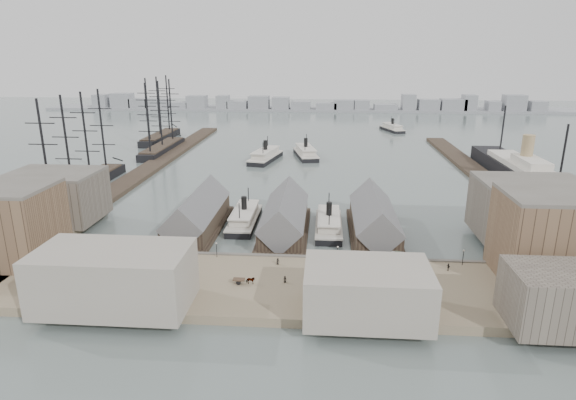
# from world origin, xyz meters

# --- Properties ---
(ground) EXTENTS (900.00, 900.00, 0.00)m
(ground) POSITION_xyz_m (0.00, 0.00, 0.00)
(ground) COLOR #556260
(ground) RESTS_ON ground
(quay) EXTENTS (180.00, 30.00, 2.00)m
(quay) POSITION_xyz_m (0.00, -20.00, 1.00)
(quay) COLOR #7B6B53
(quay) RESTS_ON ground
(seawall) EXTENTS (180.00, 1.20, 2.30)m
(seawall) POSITION_xyz_m (0.00, -5.20, 1.15)
(seawall) COLOR #59544C
(seawall) RESTS_ON ground
(west_wharf) EXTENTS (10.00, 220.00, 1.60)m
(west_wharf) POSITION_xyz_m (-68.00, 100.00, 0.80)
(west_wharf) COLOR #2D231C
(west_wharf) RESTS_ON ground
(east_wharf) EXTENTS (10.00, 180.00, 1.60)m
(east_wharf) POSITION_xyz_m (78.00, 90.00, 0.80)
(east_wharf) COLOR #2D231C
(east_wharf) RESTS_ON ground
(ferry_shed_west) EXTENTS (14.00, 42.00, 12.60)m
(ferry_shed_west) POSITION_xyz_m (-26.00, 16.88, 4.64)
(ferry_shed_west) COLOR #2D231C
(ferry_shed_west) RESTS_ON ground
(ferry_shed_center) EXTENTS (14.00, 42.00, 12.60)m
(ferry_shed_center) POSITION_xyz_m (0.00, 16.88, 4.64)
(ferry_shed_center) COLOR #2D231C
(ferry_shed_center) RESTS_ON ground
(ferry_shed_east) EXTENTS (14.00, 42.00, 12.60)m
(ferry_shed_east) POSITION_xyz_m (26.00, 16.88, 4.64)
(ferry_shed_east) COLOR #2D231C
(ferry_shed_east) RESTS_ON ground
(warehouse_west_back) EXTENTS (26.00, 20.00, 14.00)m
(warehouse_west_back) POSITION_xyz_m (-70.00, 18.00, 9.00)
(warehouse_west_back) COLOR #60564C
(warehouse_west_back) RESTS_ON west_land
(warehouse_east_front) EXTENTS (30.00, 18.00, 19.00)m
(warehouse_east_front) POSITION_xyz_m (66.00, -12.00, 11.50)
(warehouse_east_front) COLOR brown
(warehouse_east_front) RESTS_ON east_land
(warehouse_east_back) EXTENTS (28.00, 20.00, 15.00)m
(warehouse_east_back) POSITION_xyz_m (68.00, 15.00, 9.50)
(warehouse_east_back) COLOR #60564C
(warehouse_east_back) RESTS_ON east_land
(street_bldg_center) EXTENTS (24.00, 16.00, 10.00)m
(street_bldg_center) POSITION_xyz_m (20.00, -32.00, 7.00)
(street_bldg_center) COLOR gray
(street_bldg_center) RESTS_ON quay
(street_bldg_west) EXTENTS (30.00, 16.00, 12.00)m
(street_bldg_west) POSITION_xyz_m (-30.00, -32.00, 8.00)
(street_bldg_west) COLOR gray
(street_bldg_west) RESTS_ON quay
(street_bldg_east) EXTENTS (18.00, 14.00, 11.00)m
(street_bldg_east) POSITION_xyz_m (55.00, -33.00, 7.50)
(street_bldg_east) COLOR #60564C
(street_bldg_east) RESTS_ON quay
(lamp_post_far_w) EXTENTS (0.44, 0.44, 3.92)m
(lamp_post_far_w) POSITION_xyz_m (-45.00, -7.00, 4.71)
(lamp_post_far_w) COLOR black
(lamp_post_far_w) RESTS_ON quay
(lamp_post_near_w) EXTENTS (0.44, 0.44, 3.92)m
(lamp_post_near_w) POSITION_xyz_m (-15.00, -7.00, 4.71)
(lamp_post_near_w) COLOR black
(lamp_post_near_w) RESTS_ON quay
(lamp_post_near_e) EXTENTS (0.44, 0.44, 3.92)m
(lamp_post_near_e) POSITION_xyz_m (15.00, -7.00, 4.71)
(lamp_post_near_e) COLOR black
(lamp_post_near_e) RESTS_ON quay
(lamp_post_far_e) EXTENTS (0.44, 0.44, 3.92)m
(lamp_post_far_e) POSITION_xyz_m (45.00, -7.00, 4.71)
(lamp_post_far_e) COLOR black
(lamp_post_far_e) RESTS_ON quay
(far_shore) EXTENTS (500.00, 40.00, 15.72)m
(far_shore) POSITION_xyz_m (-2.07, 334.14, 3.91)
(far_shore) COLOR gray
(far_shore) RESTS_ON ground
(ferry_docked_west) EXTENTS (7.89, 26.28, 9.39)m
(ferry_docked_west) POSITION_xyz_m (-13.00, 23.10, 2.20)
(ferry_docked_west) COLOR black
(ferry_docked_west) RESTS_ON ground
(ferry_docked_east) EXTENTS (7.79, 25.96, 9.27)m
(ferry_docked_east) POSITION_xyz_m (13.00, 19.64, 2.17)
(ferry_docked_east) COLOR black
(ferry_docked_east) RESTS_ON ground
(ferry_open_near) EXTENTS (15.20, 31.27, 10.73)m
(ferry_open_near) POSITION_xyz_m (-17.66, 115.16, 2.51)
(ferry_open_near) COLOR black
(ferry_open_near) RESTS_ON ground
(ferry_open_mid) EXTENTS (14.80, 30.14, 10.34)m
(ferry_open_mid) POSITION_xyz_m (1.73, 125.27, 2.42)
(ferry_open_mid) COLOR black
(ferry_open_mid) RESTS_ON ground
(ferry_open_far) EXTENTS (15.18, 26.67, 9.13)m
(ferry_open_far) POSITION_xyz_m (56.94, 215.65, 2.14)
(ferry_open_far) COLOR black
(ferry_open_far) RESTS_ON ground
(sailing_ship_near) EXTENTS (8.98, 61.87, 36.92)m
(sailing_ship_near) POSITION_xyz_m (-81.75, 56.27, 2.71)
(sailing_ship_near) COLOR black
(sailing_ship_near) RESTS_ON ground
(sailing_ship_mid) EXTENTS (9.07, 52.42, 37.30)m
(sailing_ship_mid) POSITION_xyz_m (-75.05, 131.56, 2.67)
(sailing_ship_mid) COLOR black
(sailing_ship_mid) RESTS_ON ground
(sailing_ship_far) EXTENTS (9.19, 51.08, 37.80)m
(sailing_ship_far) POSITION_xyz_m (-88.10, 166.89, 2.73)
(sailing_ship_far) COLOR black
(sailing_ship_far) RESTS_ON ground
(ocean_steamer) EXTENTS (13.63, 99.59, 19.92)m
(ocean_steamer) POSITION_xyz_m (92.00, 79.63, 4.28)
(ocean_steamer) COLOR black
(ocean_steamer) RESTS_ON ground
(tram) EXTENTS (4.79, 11.56, 3.99)m
(tram) POSITION_xyz_m (28.10, -14.94, 4.04)
(tram) COLOR black
(tram) RESTS_ON quay
(horse_cart_left) EXTENTS (4.74, 3.22, 1.54)m
(horse_cart_left) POSITION_xyz_m (-30.33, -13.52, 2.79)
(horse_cart_left) COLOR black
(horse_cart_left) RESTS_ON quay
(horse_cart_center) EXTENTS (4.92, 1.56, 1.68)m
(horse_cart_center) POSITION_xyz_m (-5.12, -20.89, 2.84)
(horse_cart_center) COLOR black
(horse_cart_center) RESTS_ON quay
(horse_cart_right) EXTENTS (4.80, 3.40, 1.61)m
(horse_cart_right) POSITION_xyz_m (17.95, -19.44, 2.82)
(horse_cart_right) COLOR black
(horse_cart_right) RESTS_ON quay
(pedestrian_0) EXTENTS (0.59, 0.72, 1.73)m
(pedestrian_0) POSITION_xyz_m (-48.11, -14.08, 2.86)
(pedestrian_0) COLOR black
(pedestrian_0) RESTS_ON quay
(pedestrian_1) EXTENTS (1.07, 1.01, 1.74)m
(pedestrian_1) POSITION_xyz_m (-46.18, -22.33, 2.87)
(pedestrian_1) COLOR black
(pedestrian_1) RESTS_ON quay
(pedestrian_2) EXTENTS (0.92, 1.23, 1.69)m
(pedestrian_2) POSITION_xyz_m (-29.40, -11.13, 2.84)
(pedestrian_2) COLOR black
(pedestrian_2) RESTS_ON quay
(pedestrian_3) EXTENTS (0.72, 1.05, 1.65)m
(pedestrian_3) POSITION_xyz_m (-15.68, -25.35, 2.82)
(pedestrian_3) COLOR black
(pedestrian_3) RESTS_ON quay
(pedestrian_4) EXTENTS (0.95, 0.84, 1.63)m
(pedestrian_4) POSITION_xyz_m (0.61, -10.21, 2.82)
(pedestrian_4) COLOR black
(pedestrian_4) RESTS_ON quay
(pedestrian_5) EXTENTS (0.64, 0.71, 1.58)m
(pedestrian_5) POSITION_xyz_m (7.57, -16.44, 2.79)
(pedestrian_5) COLOR black
(pedestrian_5) RESTS_ON quay
(pedestrian_6) EXTENTS (0.91, 0.97, 1.59)m
(pedestrian_6) POSITION_xyz_m (27.38, -9.60, 2.80)
(pedestrian_6) COLOR black
(pedestrian_6) RESTS_ON quay
(pedestrian_7) EXTENTS (1.24, 0.85, 1.77)m
(pedestrian_7) POSITION_xyz_m (24.37, -27.69, 2.89)
(pedestrian_7) COLOR black
(pedestrian_7) RESTS_ON quay
(pedestrian_8) EXTENTS (0.89, 1.12, 1.78)m
(pedestrian_8) POSITION_xyz_m (40.79, -10.49, 2.89)
(pedestrian_8) COLOR black
(pedestrian_8) RESTS_ON quay
(pedestrian_9) EXTENTS (0.79, 0.91, 1.57)m
(pedestrian_9) POSITION_xyz_m (48.93, -24.79, 2.78)
(pedestrian_9) COLOR black
(pedestrian_9) RESTS_ON quay
(pedestrian_10) EXTENTS (0.89, 0.72, 1.58)m
(pedestrian_10) POSITION_xyz_m (3.12, -19.62, 2.79)
(pedestrian_10) COLOR black
(pedestrian_10) RESTS_ON quay
(pedestrian_11) EXTENTS (1.20, 1.21, 1.68)m
(pedestrian_11) POSITION_xyz_m (26.56, -17.45, 2.84)
(pedestrian_11) COLOR black
(pedestrian_11) RESTS_ON quay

